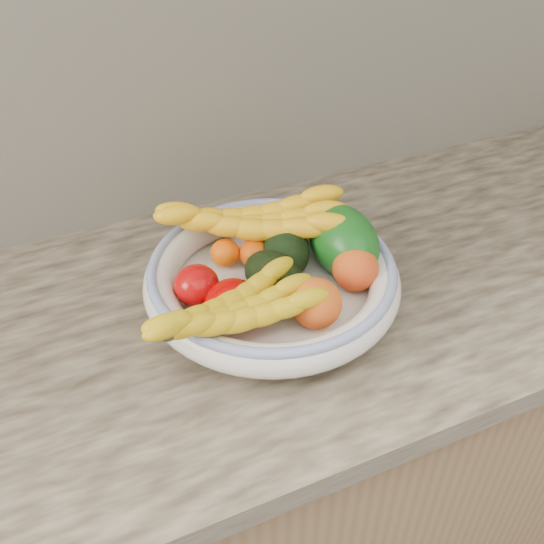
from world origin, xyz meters
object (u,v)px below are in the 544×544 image
Objects in this scene: fruit_bowl at (272,278)px; banana_bunch_back at (252,225)px; green_mango at (343,241)px; banana_bunch_front at (234,315)px.

banana_bunch_back reaches higher than fruit_bowl.
banana_bunch_back is (-0.12, 0.08, 0.01)m from green_mango.
fruit_bowl is 1.46× the size of banana_bunch_front.
green_mango is 0.56× the size of banana_bunch_front.
banana_bunch_front is (-0.10, -0.18, -0.01)m from banana_bunch_back.
banana_bunch_back is at bearing 51.21° from banana_bunch_front.
banana_bunch_front reaches higher than fruit_bowl.
fruit_bowl is 0.13m from banana_bunch_front.
fruit_bowl is at bearing -73.32° from banana_bunch_back.
banana_bunch_front is at bearing -137.37° from fruit_bowl.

